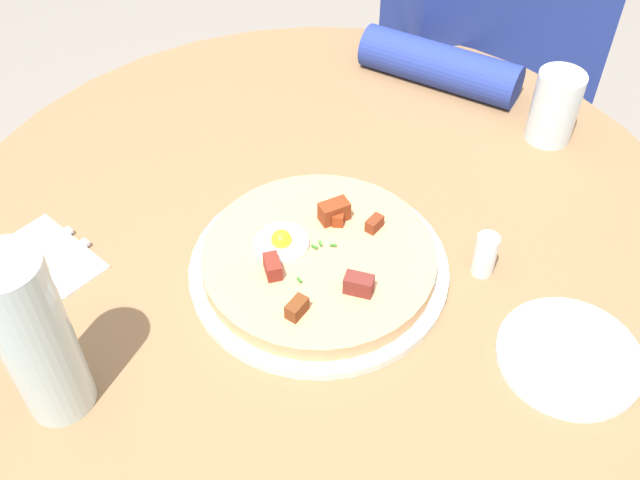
# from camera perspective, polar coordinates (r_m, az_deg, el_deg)

# --- Properties ---
(dining_table) EXTENTS (1.03, 1.03, 0.73)m
(dining_table) POSITION_cam_1_polar(r_m,az_deg,el_deg) (1.10, 0.07, -5.58)
(dining_table) COLOR olive
(dining_table) RESTS_ON ground_plane
(person_seated) EXTENTS (0.50, 0.46, 1.14)m
(person_seated) POSITION_cam_1_polar(r_m,az_deg,el_deg) (1.60, 11.99, 10.14)
(person_seated) COLOR #2D2D33
(person_seated) RESTS_ON ground_plane
(pizza_plate) EXTENTS (0.32, 0.32, 0.01)m
(pizza_plate) POSITION_cam_1_polar(r_m,az_deg,el_deg) (0.92, -0.08, -2.16)
(pizza_plate) COLOR silver
(pizza_plate) RESTS_ON dining_table
(breakfast_pizza) EXTENTS (0.29, 0.29, 0.05)m
(breakfast_pizza) POSITION_cam_1_polar(r_m,az_deg,el_deg) (0.91, -0.13, -1.40)
(breakfast_pizza) COLOR tan
(breakfast_pizza) RESTS_ON pizza_plate
(bread_plate) EXTENTS (0.16, 0.16, 0.01)m
(bread_plate) POSITION_cam_1_polar(r_m,az_deg,el_deg) (0.89, 18.61, -8.48)
(bread_plate) COLOR white
(bread_plate) RESTS_ON dining_table
(napkin) EXTENTS (0.22, 0.21, 0.00)m
(napkin) POSITION_cam_1_polar(r_m,az_deg,el_deg) (0.99, -22.09, -2.67)
(napkin) COLOR white
(napkin) RESTS_ON dining_table
(fork) EXTENTS (0.16, 0.11, 0.00)m
(fork) POSITION_cam_1_polar(r_m,az_deg,el_deg) (0.98, -21.61, -3.04)
(fork) COLOR silver
(fork) RESTS_ON napkin
(knife) EXTENTS (0.16, 0.11, 0.00)m
(knife) POSITION_cam_1_polar(r_m,az_deg,el_deg) (1.00, -22.70, -1.97)
(knife) COLOR silver
(knife) RESTS_ON napkin
(water_glass) EXTENTS (0.07, 0.07, 0.11)m
(water_glass) POSITION_cam_1_polar(r_m,az_deg,el_deg) (1.14, 17.60, 9.73)
(water_glass) COLOR silver
(water_glass) RESTS_ON dining_table
(water_bottle) EXTENTS (0.07, 0.07, 0.22)m
(water_bottle) POSITION_cam_1_polar(r_m,az_deg,el_deg) (0.78, -21.04, -7.07)
(water_bottle) COLOR silver
(water_bottle) RESTS_ON dining_table
(salt_shaker) EXTENTS (0.03, 0.03, 0.06)m
(salt_shaker) POSITION_cam_1_polar(r_m,az_deg,el_deg) (0.93, 12.57, -1.11)
(salt_shaker) COLOR white
(salt_shaker) RESTS_ON dining_table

